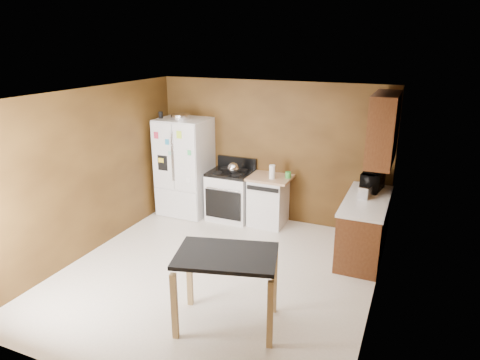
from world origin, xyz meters
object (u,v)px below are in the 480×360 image
Objects in this scene: pen_cup at (161,115)px; dishwasher at (268,200)px; microwave at (373,181)px; kettle at (233,168)px; roasting_pan at (181,116)px; toaster at (365,192)px; green_canister at (288,175)px; refrigerator at (185,167)px; paper_towel at (272,172)px; gas_range at (231,194)px; island at (226,266)px.

dishwasher is at bearing 5.38° from pen_cup.
kettle is at bearing 101.59° from microwave.
toaster is at bearing -5.51° from roasting_pan.
green_canister is at bearing 171.59° from toaster.
refrigerator is (-3.31, 0.35, -0.09)m from toaster.
paper_towel reaches higher than dishwasher.
pen_cup reaches higher than kettle.
dishwasher is at bearing 1.94° from gas_range.
dishwasher is (1.63, 0.09, -0.45)m from refrigerator.
kettle is 2.36m from microwave.
dishwasher is at bearing 134.61° from paper_towel.
microwave is (3.39, 0.08, -0.81)m from roasting_pan.
gas_range is 1.24× the size of dishwasher.
gas_range is (0.94, 0.08, -1.38)m from roasting_pan.
roasting_pan is 0.94m from refrigerator.
dishwasher is at bearing 98.52° from microwave.
green_canister is at bearing 9.60° from dishwasher.
refrigerator is (0.40, 0.11, -0.96)m from pen_cup.
roasting_pan is at bearing 128.23° from island.
gas_range reaches higher than toaster.
kettle is at bearing -45.15° from gas_range.
green_canister is (2.35, 0.25, -0.91)m from pen_cup.
pen_cup is at bearing -174.03° from green_canister.
green_canister reaches higher than island.
dishwasher is 0.70× the size of island.
paper_towel is at bearing 179.31° from toaster.
kettle is (1.03, -0.01, -0.84)m from roasting_pan.
refrigerator is 2.02× the size of dishwasher.
dishwasher is (1.66, 0.11, -1.39)m from roasting_pan.
microwave is at bearing -3.22° from green_canister.
toaster is at bearing -12.04° from paper_towel.
refrigerator is at bearing 100.34° from microwave.
microwave is 0.40× the size of island.
toaster is (2.31, -0.31, -0.01)m from kettle.
green_canister is 0.10× the size of gas_range.
refrigerator reaches higher than microwave.
microwave is 0.56× the size of dishwasher.
gas_range is (-2.46, -0.00, -0.58)m from microwave.
refrigerator is at bearing -177.01° from dishwasher.
roasting_pan is 0.32× the size of gas_range.
island reaches higher than dishwasher.
island is at bearing -103.83° from toaster.
refrigerator reaches higher than kettle.
green_canister is at bearing 96.07° from microwave.
pen_cup is at bearing -172.35° from toaster.
green_canister is at bearing 31.31° from paper_towel.
green_canister is 0.09× the size of island.
refrigerator reaches higher than gas_range.
roasting_pan is 3.46m from toaster.
refrigerator reaches higher than green_canister.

